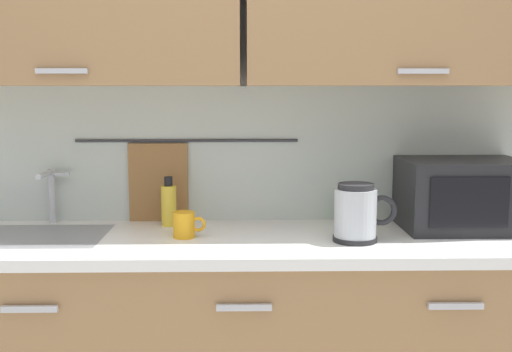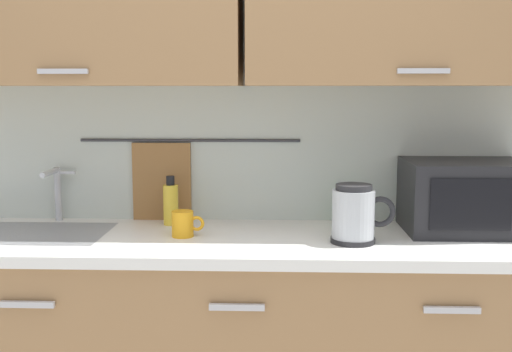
{
  "view_description": "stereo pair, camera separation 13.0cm",
  "coord_description": "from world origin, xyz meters",
  "px_view_note": "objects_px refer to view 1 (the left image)",
  "views": [
    {
      "loc": [
        0.0,
        -1.93,
        1.44
      ],
      "look_at": [
        0.05,
        0.33,
        1.12
      ],
      "focal_mm": 43.49,
      "sensor_mm": 36.0,
      "label": 1
    },
    {
      "loc": [
        0.13,
        -1.93,
        1.44
      ],
      "look_at": [
        0.05,
        0.33,
        1.12
      ],
      "focal_mm": 43.49,
      "sensor_mm": 36.0,
      "label": 2
    }
  ],
  "objects_px": {
    "electric_kettle": "(356,213)",
    "dish_soap_bottle": "(168,204)",
    "mug_by_kettle": "(349,213)",
    "microwave": "(461,194)",
    "mug_near_sink": "(184,225)"
  },
  "relations": [
    {
      "from": "microwave",
      "to": "dish_soap_bottle",
      "type": "relative_size",
      "value": 2.35
    },
    {
      "from": "microwave",
      "to": "mug_near_sink",
      "type": "relative_size",
      "value": 3.83
    },
    {
      "from": "electric_kettle",
      "to": "mug_near_sink",
      "type": "distance_m",
      "value": 0.62
    },
    {
      "from": "microwave",
      "to": "mug_near_sink",
      "type": "bearing_deg",
      "value": -173.36
    },
    {
      "from": "electric_kettle",
      "to": "mug_by_kettle",
      "type": "height_order",
      "value": "electric_kettle"
    },
    {
      "from": "microwave",
      "to": "mug_near_sink",
      "type": "distance_m",
      "value": 1.07
    },
    {
      "from": "dish_soap_bottle",
      "to": "mug_near_sink",
      "type": "distance_m",
      "value": 0.22
    },
    {
      "from": "electric_kettle",
      "to": "mug_by_kettle",
      "type": "xyz_separation_m",
      "value": [
        0.02,
        0.28,
        -0.05
      ]
    },
    {
      "from": "mug_near_sink",
      "to": "electric_kettle",
      "type": "bearing_deg",
      "value": -6.2
    },
    {
      "from": "mug_near_sink",
      "to": "mug_by_kettle",
      "type": "bearing_deg",
      "value": 18.21
    },
    {
      "from": "mug_near_sink",
      "to": "dish_soap_bottle",
      "type": "bearing_deg",
      "value": 111.88
    },
    {
      "from": "dish_soap_bottle",
      "to": "mug_near_sink",
      "type": "bearing_deg",
      "value": -68.12
    },
    {
      "from": "electric_kettle",
      "to": "dish_soap_bottle",
      "type": "height_order",
      "value": "electric_kettle"
    },
    {
      "from": "microwave",
      "to": "dish_soap_bottle",
      "type": "distance_m",
      "value": 1.14
    },
    {
      "from": "microwave",
      "to": "mug_by_kettle",
      "type": "height_order",
      "value": "microwave"
    }
  ]
}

